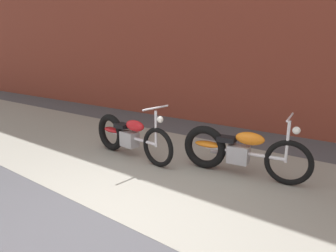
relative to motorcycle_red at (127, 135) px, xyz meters
name	(u,v)px	position (x,y,z in m)	size (l,w,h in m)	color
ground_plane	(112,219)	(1.39, -1.68, -0.40)	(80.00, 80.00, 0.00)	#47474C
sidewalk_slab	(192,171)	(1.39, 0.07, -0.40)	(36.00, 3.50, 0.01)	gray
brick_building_wall	(273,4)	(1.39, 3.52, 2.62)	(36.00, 0.50, 6.03)	brown
motorcycle_red	(127,135)	(0.00, 0.00, 0.00)	(2.01, 0.59, 1.03)	black
motorcycle_orange	(234,150)	(1.96, 0.39, 0.00)	(2.00, 0.58, 1.03)	black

